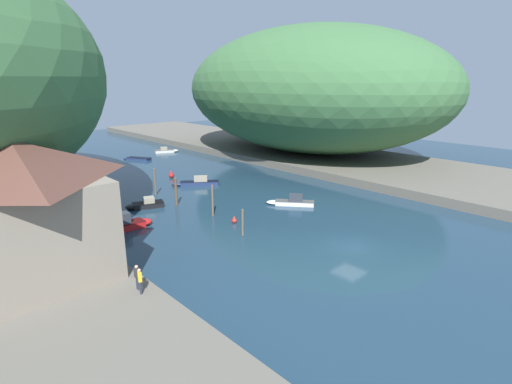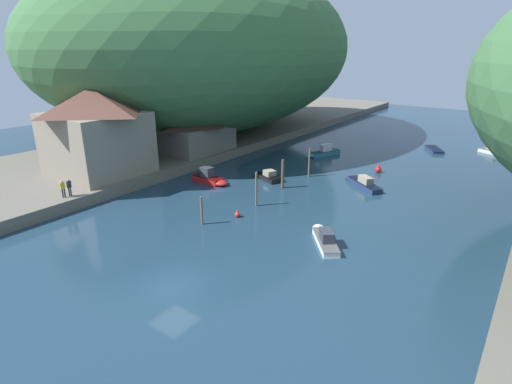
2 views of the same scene
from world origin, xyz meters
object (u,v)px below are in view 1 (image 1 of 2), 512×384
Objects in this scene: boat_mid_channel at (144,204)px; boat_far_right_bank at (290,202)px; boathouse_shed at (12,193)px; boat_red_skiff at (167,151)px; boat_moored_right at (136,159)px; person_on_quay at (140,279)px; channel_buoy_near at (234,220)px; waterfront_building at (21,210)px; boat_open_rowboat at (195,182)px; channel_buoy_far at (171,175)px; boat_yellow_tender at (128,224)px; person_by_boathouse at (137,276)px; boat_near_quay at (99,182)px.

boat_far_right_bank is (12.74, -10.53, 0.02)m from boat_mid_channel.
boathouse_shed is 42.30m from boat_red_skiff.
boat_moored_right is at bearing -48.63° from boat_red_skiff.
boathouse_shed is 5.86× the size of person_on_quay.
channel_buoy_near is (-8.54, -0.17, -0.09)m from boat_far_right_bank.
waterfront_building reaches higher than boat_open_rowboat.
boathouse_shed is at bearing -158.99° from channel_buoy_far.
channel_buoy_far is at bearing 140.46° from boat_yellow_tender.
boat_open_rowboat is at bearing 126.41° from boat_yellow_tender.
boat_far_right_bank is 20.76m from channel_buoy_far.
boat_red_skiff is at bearing 14.22° from boat_open_rowboat.
person_by_boathouse reaches higher than boat_far_right_bank.
boat_mid_channel is at bearing 112.24° from boat_near_quay.
waterfront_building reaches higher than boat_moored_right.
waterfront_building is 1.03× the size of boathouse_shed.
boat_moored_right is at bearing 155.51° from boat_yellow_tender.
boat_red_skiff reaches higher than boat_moored_right.
channel_buoy_far is 34.35m from person_by_boathouse.
boat_mid_channel is 13.84m from channel_buoy_far.
boat_red_skiff is 35.02m from boat_mid_channel.
boat_yellow_tender reaches higher than boat_red_skiff.
boat_open_rowboat is at bearing 6.78° from boathouse_shed.
boat_open_rowboat reaches higher than boat_moored_right.
boathouse_shed is 22.46m from boat_open_rowboat.
person_by_boathouse is (-22.03, -44.23, 1.94)m from boat_moored_right.
person_on_quay is (-22.13, -44.80, 1.94)m from boat_moored_right.
person_by_boathouse reaches higher than boat_near_quay.
boat_mid_channel is (-9.78, -4.22, -0.02)m from boat_open_rowboat.
person_on_quay reaches higher than boat_near_quay.
boat_mid_channel is 2.65× the size of person_by_boathouse.
boat_far_right_bank is 24.32m from person_on_quay.
boat_yellow_tender is at bearing 159.52° from boat_mid_channel.
boat_moored_right is 0.92× the size of boat_open_rowboat.
channel_buoy_near is (8.48, -5.76, -0.22)m from boat_yellow_tender.
boat_near_quay is at bearing 19.18° from boat_mid_channel.
channel_buoy_far reaches higher than boat_moored_right.
channel_buoy_far is at bearing 38.88° from boat_open_rowboat.
person_on_quay reaches higher than boat_far_right_bank.
boat_near_quay is (-19.70, -15.57, 0.14)m from boat_red_skiff.
waterfront_building is 1.75× the size of boat_near_quay.
boat_open_rowboat is 1.31× the size of boat_mid_channel.
boat_near_quay is at bearing -22.15° from person_by_boathouse.
channel_buoy_near is 16.14m from person_by_boathouse.
boat_near_quay is at bearing 1.24° from person_on_quay.
waterfront_building is at bearing -52.13° from boat_yellow_tender.
boat_far_right_bank is 6.62× the size of channel_buoy_near.
person_by_boathouse is at bearing -10.08° from boat_red_skiff.
boat_red_skiff is at bearing 68.18° from channel_buoy_near.
waterfront_building reaches higher than boat_red_skiff.
boat_mid_channel is (14.44, 11.94, -5.60)m from waterfront_building.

